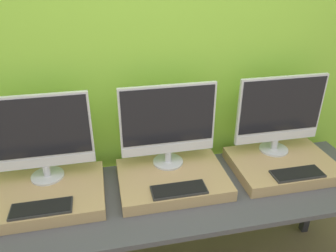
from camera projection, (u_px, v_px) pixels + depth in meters
wall_back at (161, 77)px, 1.91m from camera, size 8.00×0.04×2.60m
workbench at (175, 202)px, 1.83m from camera, size 2.34×0.66×0.77m
wooden_riser_left at (46, 195)px, 1.73m from camera, size 0.60×0.44×0.07m
monitor_left at (39, 136)px, 1.69m from camera, size 0.54×0.18×0.49m
keyboard_left at (41, 208)px, 1.57m from camera, size 0.29×0.12×0.01m
wooden_riser_center at (172, 179)px, 1.85m from camera, size 0.60×0.44×0.07m
monitor_center at (168, 123)px, 1.82m from camera, size 0.54×0.18×0.49m
keyboard_center at (179, 190)px, 1.70m from camera, size 0.29×0.12×0.01m
wooden_riser_right at (282, 165)px, 1.98m from camera, size 0.60×0.44×0.07m
monitor_right at (280, 113)px, 1.95m from camera, size 0.54×0.18×0.49m
keyboard_right at (297, 174)px, 1.83m from camera, size 0.29×0.12×0.01m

